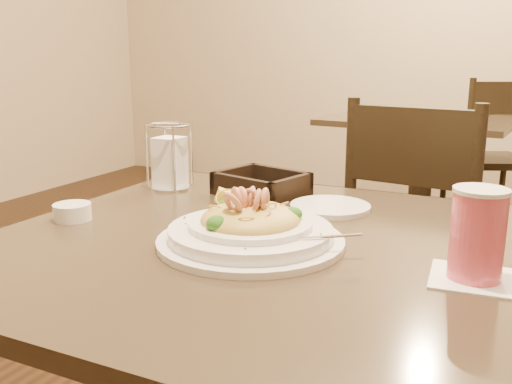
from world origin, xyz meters
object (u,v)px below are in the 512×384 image
at_px(main_table, 251,356).
at_px(napkin_caddy, 170,161).
at_px(dining_chair_far, 490,154).
at_px(dining_chair_near, 418,237).
at_px(pasta_bowl, 250,228).
at_px(side_plate, 330,207).
at_px(background_table, 422,160).
at_px(drink_glass, 477,235).
at_px(butter_ramekin, 72,212).
at_px(bread_basket, 261,186).

height_order(main_table, napkin_caddy, napkin_caddy).
bearing_deg(dining_chair_far, dining_chair_near, 62.52).
height_order(pasta_bowl, side_plate, pasta_bowl).
xyz_separation_m(background_table, dining_chair_near, (0.23, -1.33, -0.01)).
distance_m(dining_chair_near, side_plate, 0.69).
bearing_deg(napkin_caddy, drink_glass, -21.83).
distance_m(dining_chair_far, pasta_bowl, 2.67).
xyz_separation_m(dining_chair_near, butter_ramekin, (-0.51, -0.94, 0.25)).
relative_size(main_table, background_table, 0.92).
relative_size(main_table, butter_ramekin, 12.17).
relative_size(dining_chair_near, pasta_bowl, 2.64).
bearing_deg(dining_chair_far, main_table, 60.32).
relative_size(dining_chair_near, napkin_caddy, 5.87).
distance_m(main_table, background_table, 2.22).
bearing_deg(drink_glass, background_table, 101.55).
distance_m(main_table, pasta_bowl, 0.26).
distance_m(dining_chair_near, bread_basket, 0.70).
height_order(dining_chair_far, drink_glass, dining_chair_far).
bearing_deg(bread_basket, drink_glass, -33.54).
xyz_separation_m(drink_glass, bread_basket, (-0.50, 0.33, -0.05)).
distance_m(pasta_bowl, napkin_caddy, 0.47).
relative_size(background_table, drink_glass, 7.16).
bearing_deg(bread_basket, dining_chair_far, 81.35).
relative_size(bread_basket, side_plate, 1.31).
relative_size(pasta_bowl, drink_glass, 2.59).
relative_size(background_table, bread_basket, 4.42).
relative_size(drink_glass, bread_basket, 0.62).
xyz_separation_m(dining_chair_near, pasta_bowl, (-0.13, -0.92, 0.27)).
xyz_separation_m(pasta_bowl, drink_glass, (0.36, 0.00, 0.04)).
relative_size(dining_chair_far, bread_basket, 4.22).
bearing_deg(butter_ramekin, pasta_bowl, 2.79).
xyz_separation_m(dining_chair_near, drink_glass, (0.23, -0.92, 0.31)).
bearing_deg(side_plate, butter_ramekin, -145.50).
distance_m(main_table, bread_basket, 0.41).
xyz_separation_m(drink_glass, side_plate, (-0.31, 0.28, -0.06)).
xyz_separation_m(napkin_caddy, side_plate, (0.41, -0.01, -0.06)).
relative_size(background_table, napkin_caddy, 6.16).
bearing_deg(dining_chair_near, bread_basket, 72.50).
height_order(main_table, pasta_bowl, pasta_bowl).
height_order(background_table, bread_basket, bread_basket).
bearing_deg(side_plate, dining_chair_near, 82.89).
height_order(side_plate, butter_ramekin, butter_ramekin).
bearing_deg(side_plate, main_table, -104.69).
distance_m(pasta_bowl, bread_basket, 0.36).
distance_m(background_table, drink_glass, 2.32).
bearing_deg(butter_ramekin, napkin_caddy, 86.39).
xyz_separation_m(dining_chair_far, pasta_bowl, (-0.21, -2.65, 0.27)).
distance_m(bread_basket, butter_ramekin, 0.43).
bearing_deg(dining_chair_far, side_plate, 61.35).
distance_m(background_table, pasta_bowl, 2.27).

